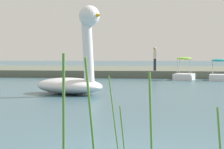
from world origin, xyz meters
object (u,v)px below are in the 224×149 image
(pedal_boat_teal, at_px, (219,74))
(person_on_path, at_px, (155,57))
(pedal_boat_lime, at_px, (184,74))
(swan_boat, at_px, (73,74))

(pedal_boat_teal, height_order, person_on_path, person_on_path)
(person_on_path, bearing_deg, pedal_boat_lime, -49.84)
(pedal_boat_lime, bearing_deg, pedal_boat_teal, -8.58)
(pedal_boat_lime, height_order, person_on_path, person_on_path)
(swan_boat, xyz_separation_m, pedal_boat_lime, (4.81, 12.29, -0.40))
(pedal_boat_teal, bearing_deg, swan_boat, -120.87)
(pedal_boat_teal, distance_m, person_on_path, 5.55)
(pedal_boat_teal, xyz_separation_m, person_on_path, (-4.54, 2.97, 1.17))
(pedal_boat_lime, relative_size, person_on_path, 1.26)
(swan_boat, relative_size, person_on_path, 2.08)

